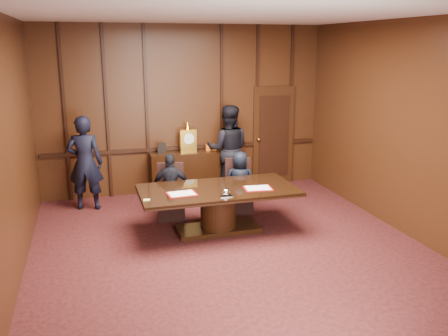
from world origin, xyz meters
The scene contains 13 objects.
room centered at (0.07, 0.14, 1.72)m, with size 7.00×7.04×3.50m.
sideboard centered at (0.00, 3.26, 0.49)m, with size 1.60×0.45×1.54m.
conference_table centered at (0.02, 1.00, 0.51)m, with size 2.62×1.32×0.76m.
folder_left centered at (-0.62, 0.85, 0.77)m, with size 0.48×0.36×0.02m.
folder_right centered at (0.65, 0.79, 0.77)m, with size 0.49×0.38×0.02m.
inkstand centered at (0.02, 0.55, 0.81)m, with size 0.20×0.14×0.12m.
notepad centered at (-1.20, 0.70, 0.77)m, with size 0.10×0.07×0.01m, color #F9F87A.
chair_left centered at (-0.62, 1.88, 0.29)m, with size 0.56×0.56×0.99m.
chair_right centered at (0.68, 1.88, 0.29)m, with size 0.56×0.56×0.99m.
signatory_left centered at (-0.63, 1.80, 0.60)m, with size 0.71×0.30×1.21m, color black.
signatory_right centered at (0.67, 1.80, 0.59)m, with size 0.57×0.37×1.17m, color black.
witness_left centered at (-2.09, 2.82, 0.91)m, with size 0.66×0.44×1.82m, color black.
witness_right centered at (0.83, 3.10, 0.94)m, with size 0.91×0.71×1.88m, color black.
Camera 1 is at (-2.01, -6.28, 3.08)m, focal length 38.00 mm.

